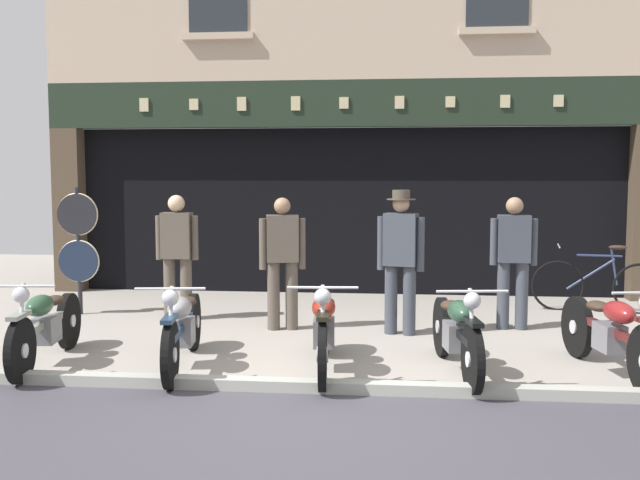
{
  "coord_description": "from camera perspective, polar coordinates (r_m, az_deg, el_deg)",
  "views": [
    {
      "loc": [
        0.75,
        -6.07,
        1.9
      ],
      "look_at": [
        -0.14,
        2.6,
        1.09
      ],
      "focal_mm": 40.82,
      "sensor_mm": 36.0,
      "label": 1
    }
  ],
  "objects": [
    {
      "name": "motorcycle_center",
      "position": [
        7.0,
        0.31,
        -6.88
      ],
      "size": [
        0.62,
        1.96,
        0.92
      ],
      "rotation": [
        0.0,
        0.0,
        3.22
      ],
      "color": "black",
      "rests_on": "ground"
    },
    {
      "name": "tyre_sign_pole",
      "position": [
        10.23,
        -18.43,
        0.04
      ],
      "size": [
        0.57,
        0.06,
        1.71
      ],
      "color": "#232328",
      "rests_on": "ground"
    },
    {
      "name": "shopkeeper_center",
      "position": [
        8.79,
        -2.96,
        -1.35
      ],
      "size": [
        0.55,
        0.29,
        1.61
      ],
      "rotation": [
        0.0,
        0.0,
        3.34
      ],
      "color": "brown",
      "rests_on": "ground"
    },
    {
      "name": "motorcycle_left",
      "position": [
        7.72,
        -20.72,
        -6.19
      ],
      "size": [
        0.62,
        1.93,
        0.9
      ],
      "rotation": [
        0.0,
        0.0,
        3.26
      ],
      "color": "black",
      "rests_on": "ground"
    },
    {
      "name": "shop_facade",
      "position": [
        13.11,
        2.6,
        4.38
      ],
      "size": [
        9.67,
        4.42,
        6.21
      ],
      "color": "black",
      "rests_on": "ground"
    },
    {
      "name": "motorcycle_center_right",
      "position": [
        7.02,
        10.66,
        -7.02
      ],
      "size": [
        0.62,
        1.93,
        0.9
      ],
      "rotation": [
        0.0,
        0.0,
        3.28
      ],
      "color": "black",
      "rests_on": "ground"
    },
    {
      "name": "motorcycle_center_left",
      "position": [
        7.25,
        -10.74,
        -6.66
      ],
      "size": [
        0.62,
        2.04,
        0.9
      ],
      "rotation": [
        0.0,
        0.0,
        3.27
      ],
      "color": "black",
      "rests_on": "ground"
    },
    {
      "name": "advert_board_near",
      "position": [
        11.56,
        13.0,
        4.36
      ],
      "size": [
        0.77,
        0.03,
        0.89
      ],
      "color": "silver"
    },
    {
      "name": "leaning_bicycle",
      "position": [
        10.67,
        21.03,
        -3.29
      ],
      "size": [
        1.75,
        0.5,
        0.94
      ],
      "rotation": [
        0.0,
        0.0,
        1.4
      ],
      "color": "black",
      "rests_on": "ground"
    },
    {
      "name": "salesman_left",
      "position": [
        9.55,
        -11.13,
        -0.85
      ],
      "size": [
        0.56,
        0.25,
        1.62
      ],
      "rotation": [
        0.0,
        0.0,
        3.15
      ],
      "color": "brown",
      "rests_on": "ground"
    },
    {
      "name": "assistant_far_right",
      "position": [
        9.1,
        14.92,
        -1.26
      ],
      "size": [
        0.56,
        0.25,
        1.61
      ],
      "rotation": [
        0.0,
        0.0,
        3.12
      ],
      "color": "#3D424C",
      "rests_on": "ground"
    },
    {
      "name": "ground",
      "position": [
        5.49,
        -2.42,
        -15.39
      ],
      "size": [
        21.37,
        22.0,
        0.18
      ],
      "color": "gray"
    },
    {
      "name": "salesman_right",
      "position": [
        8.56,
        6.34,
        -1.17
      ],
      "size": [
        0.55,
        0.34,
        1.7
      ],
      "rotation": [
        0.0,
        0.0,
        2.91
      ],
      "color": "#3D424C",
      "rests_on": "ground"
    },
    {
      "name": "motorcycle_right",
      "position": [
        7.34,
        21.84,
        -6.72
      ],
      "size": [
        0.64,
        2.02,
        0.91
      ],
      "rotation": [
        0.0,
        0.0,
        3.32
      ],
      "color": "black",
      "rests_on": "ground"
    }
  ]
}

